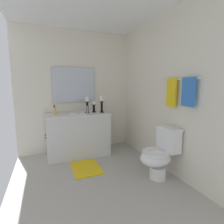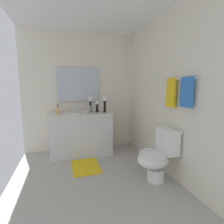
{
  "view_description": "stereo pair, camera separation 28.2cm",
  "coord_description": "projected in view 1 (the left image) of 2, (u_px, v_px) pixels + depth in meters",
  "views": [
    {
      "loc": [
        2.12,
        -0.65,
        1.33
      ],
      "look_at": [
        -0.47,
        0.4,
        0.92
      ],
      "focal_mm": 27.31,
      "sensor_mm": 36.0,
      "label": 1
    },
    {
      "loc": [
        2.21,
        -0.38,
        1.33
      ],
      "look_at": [
        -0.47,
        0.4,
        0.92
      ],
      "focal_mm": 27.31,
      "sensor_mm": 36.0,
      "label": 2
    }
  ],
  "objects": [
    {
      "name": "floor",
      "position": [
        98.0,
        184.0,
        2.38
      ],
      "size": [
        2.89,
        2.31,
        0.02
      ],
      "primitive_type": "cube",
      "color": "#B2ADA3",
      "rests_on": "ground"
    },
    {
      "name": "wall_back",
      "position": [
        169.0,
        94.0,
        2.63
      ],
      "size": [
        2.89,
        0.04,
        2.45
      ],
      "primitive_type": "cube",
      "color": "silver",
      "rests_on": "ground"
    },
    {
      "name": "wall_left",
      "position": [
        76.0,
        92.0,
        3.52
      ],
      "size": [
        0.04,
        2.31,
        2.45
      ],
      "primitive_type": "cube",
      "color": "silver",
      "rests_on": "ground"
    },
    {
      "name": "vanity_cabinet",
      "position": [
        78.0,
        134.0,
        3.32
      ],
      "size": [
        0.58,
        1.2,
        0.83
      ],
      "color": "silver",
      "rests_on": "ground"
    },
    {
      "name": "sink_basin",
      "position": [
        78.0,
        115.0,
        3.27
      ],
      "size": [
        0.4,
        0.4,
        0.24
      ],
      "color": "white",
      "rests_on": "vanity_cabinet"
    },
    {
      "name": "mirror",
      "position": [
        74.0,
        85.0,
        3.44
      ],
      "size": [
        0.02,
        0.84,
        0.69
      ],
      "primitive_type": "cube",
      "color": "silver"
    },
    {
      "name": "candle_holder_tall",
      "position": [
        102.0,
        104.0,
        3.39
      ],
      "size": [
        0.09,
        0.09,
        0.32
      ],
      "color": "black",
      "rests_on": "vanity_cabinet"
    },
    {
      "name": "candle_holder_short",
      "position": [
        94.0,
        106.0,
        3.42
      ],
      "size": [
        0.09,
        0.09,
        0.22
      ],
      "color": "black",
      "rests_on": "vanity_cabinet"
    },
    {
      "name": "candle_holder_mid",
      "position": [
        87.0,
        104.0,
        3.35
      ],
      "size": [
        0.09,
        0.09,
        0.31
      ],
      "color": "black",
      "rests_on": "vanity_cabinet"
    },
    {
      "name": "soap_bottle",
      "position": [
        54.0,
        111.0,
        3.07
      ],
      "size": [
        0.06,
        0.06,
        0.18
      ],
      "color": "#E5B259",
      "rests_on": "vanity_cabinet"
    },
    {
      "name": "toilet",
      "position": [
        159.0,
        154.0,
        2.47
      ],
      "size": [
        0.39,
        0.54,
        0.75
      ],
      "color": "white",
      "rests_on": "ground"
    },
    {
      "name": "towel_bar",
      "position": [
        181.0,
        79.0,
        2.3
      ],
      "size": [
        0.62,
        0.02,
        0.02
      ],
      "primitive_type": "cylinder",
      "rotation": [
        0.0,
        1.57,
        0.0
      ],
      "color": "silver"
    },
    {
      "name": "towel_near_vanity",
      "position": [
        171.0,
        92.0,
        2.46
      ],
      "size": [
        0.18,
        0.03,
        0.41
      ],
      "primitive_type": "cube",
      "color": "yellow",
      "rests_on": "towel_bar"
    },
    {
      "name": "towel_center",
      "position": [
        188.0,
        92.0,
        2.17
      ],
      "size": [
        0.21,
        0.03,
        0.37
      ],
      "primitive_type": "cube",
      "color": "blue",
      "rests_on": "towel_bar"
    },
    {
      "name": "bath_mat",
      "position": [
        86.0,
        168.0,
        2.81
      ],
      "size": [
        0.6,
        0.44,
        0.02
      ],
      "primitive_type": "cube",
      "color": "yellow",
      "rests_on": "ground"
    }
  ]
}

